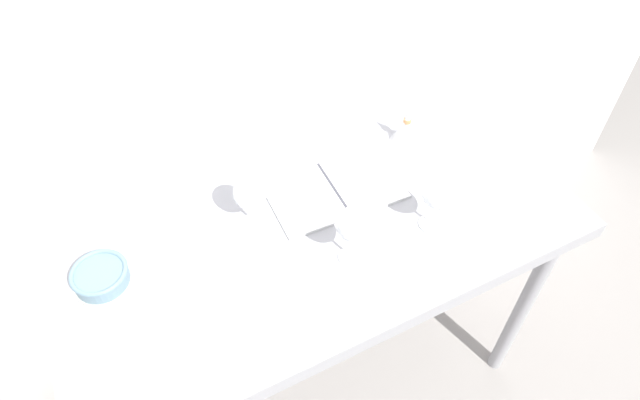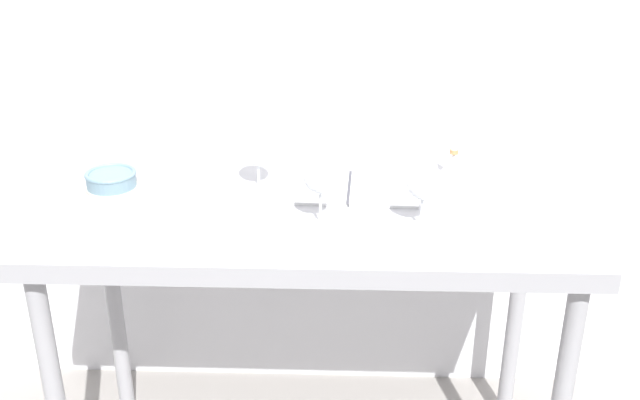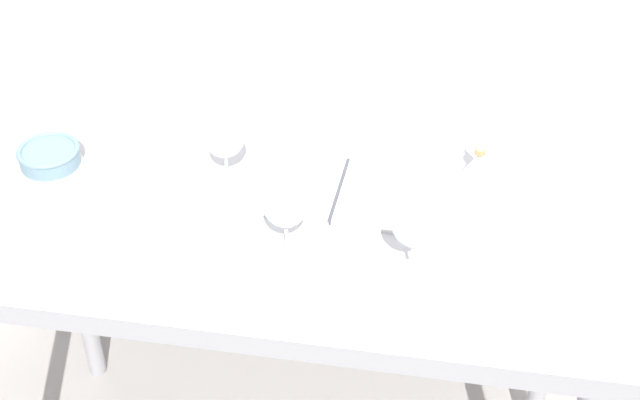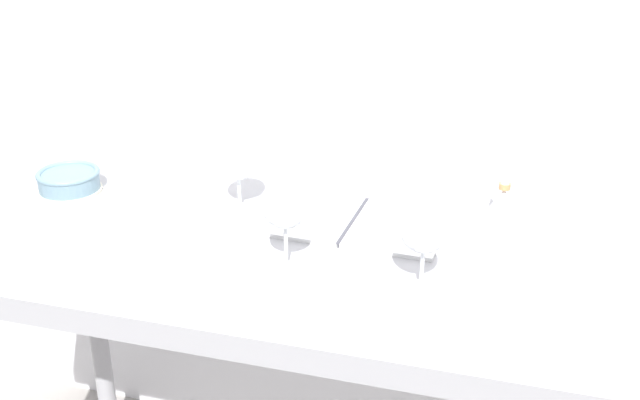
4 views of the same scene
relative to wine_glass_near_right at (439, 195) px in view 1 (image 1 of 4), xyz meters
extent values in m
plane|color=gray|center=(-0.28, 0.12, -1.02)|extent=(6.00, 6.00, 0.00)
cube|color=silver|center=(-0.28, 0.61, 0.28)|extent=(3.80, 0.04, 2.60)
cube|color=#95959A|center=(-0.28, 0.12, -0.14)|extent=(1.40, 0.64, 0.04)
cube|color=#95959A|center=(-0.28, -0.21, -0.14)|extent=(1.40, 0.01, 0.05)
cylinder|color=#95959A|center=(0.36, -0.14, -0.59)|extent=(0.05, 0.05, 0.86)
cylinder|color=#95959A|center=(-0.92, 0.38, -0.59)|extent=(0.05, 0.05, 0.86)
cylinder|color=#95959A|center=(0.36, 0.38, -0.59)|extent=(0.05, 0.05, 0.86)
cylinder|color=white|center=(0.00, 0.00, -0.12)|extent=(0.07, 0.07, 0.00)
cylinder|color=white|center=(0.00, 0.00, -0.07)|extent=(0.01, 0.01, 0.08)
sphere|color=white|center=(0.00, 0.00, 0.01)|extent=(0.09, 0.09, 0.09)
cylinder|color=maroon|center=(0.00, 0.00, -0.01)|extent=(0.06, 0.06, 0.02)
cylinder|color=white|center=(-0.42, 0.23, -0.12)|extent=(0.06, 0.06, 0.00)
cylinder|color=white|center=(-0.42, 0.23, -0.08)|extent=(0.01, 0.01, 0.07)
sphere|color=white|center=(-0.42, 0.23, 0.00)|extent=(0.09, 0.09, 0.09)
cylinder|color=maroon|center=(-0.42, 0.23, -0.02)|extent=(0.06, 0.06, 0.03)
cylinder|color=white|center=(-0.25, 0.00, -0.12)|extent=(0.07, 0.07, 0.00)
cylinder|color=white|center=(-0.25, 0.00, -0.07)|extent=(0.01, 0.01, 0.09)
sphere|color=white|center=(-0.25, 0.00, 0.02)|extent=(0.09, 0.09, 0.09)
cylinder|color=maroon|center=(-0.25, 0.00, 0.00)|extent=(0.06, 0.06, 0.02)
cube|color=white|center=(-0.27, 0.23, -0.11)|extent=(0.19, 0.23, 0.01)
cube|color=white|center=(-0.08, 0.22, -0.11)|extent=(0.19, 0.23, 0.01)
cube|color=#3F3F47|center=(-0.18, 0.23, -0.11)|extent=(0.02, 0.22, 0.01)
cube|color=white|center=(0.14, 0.08, -0.12)|extent=(0.23, 0.27, 0.00)
cube|color=white|center=(-0.59, 0.15, -0.12)|extent=(0.20, 0.23, 0.00)
cylinder|color=beige|center=(-0.83, 0.21, -0.12)|extent=(0.14, 0.14, 0.01)
cylinder|color=slate|center=(-0.83, 0.21, -0.09)|extent=(0.13, 0.13, 0.04)
torus|color=slate|center=(-0.83, 0.21, -0.07)|extent=(0.14, 0.14, 0.01)
cone|color=#BDBDBD|center=(0.12, 0.32, -0.08)|extent=(0.09, 0.09, 0.08)
cylinder|color=#C17F4C|center=(0.12, 0.32, -0.04)|extent=(0.02, 0.02, 0.01)
cone|color=#BDBDBD|center=(0.12, 0.32, -0.01)|extent=(0.02, 0.02, 0.04)
camera|label=1|loc=(-0.70, -0.71, 1.03)|focal=31.16mm
camera|label=2|loc=(-0.19, -1.67, 0.71)|focal=42.44mm
camera|label=3|loc=(0.04, -1.30, 1.11)|focal=51.13mm
camera|label=4|loc=(0.15, -1.15, 0.58)|focal=43.24mm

